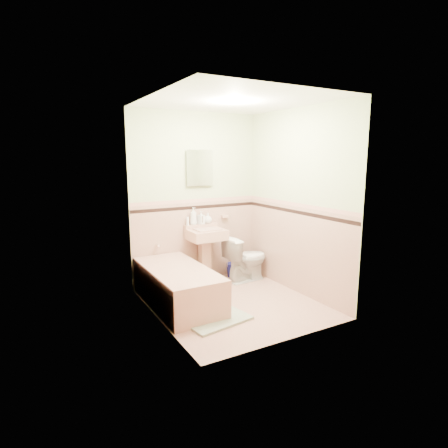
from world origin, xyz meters
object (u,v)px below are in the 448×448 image
soap_bottle_left (193,216)px  toilet (246,258)px  medicine_cabinet (199,168)px  soap_bottle_right (208,218)px  bathtub (178,287)px  bucket (233,270)px  shoe (214,314)px  soap_bottle_mid (201,217)px  sink (207,257)px

soap_bottle_left → toilet: 1.03m
medicine_cabinet → soap_bottle_right: (0.12, -0.03, -0.75)m
bathtub → bucket: (1.18, 0.61, -0.12)m
toilet → shoe: toilet is taller
soap_bottle_mid → toilet: bearing=-30.7°
bathtub → toilet: 1.32m
sink → soap_bottle_left: 0.63m
soap_bottle_left → soap_bottle_right: size_ratio=1.65×
sink → soap_bottle_mid: bearing=88.5°
soap_bottle_right → sink: bearing=-122.7°
soap_bottle_right → shoe: bearing=-114.5°
medicine_cabinet → soap_bottle_mid: bearing=-81.0°
soap_bottle_left → soap_bottle_mid: bearing=0.0°
soap_bottle_mid → shoe: bearing=-110.5°
bathtub → shoe: bathtub is taller
soap_bottle_left → bucket: size_ratio=1.20×
soap_bottle_mid → toilet: 0.92m
bathtub → soap_bottle_left: 1.19m
sink → bucket: (0.50, 0.08, -0.30)m
soap_bottle_left → shoe: (-0.37, -1.33, -0.94)m
soap_bottle_left → medicine_cabinet: bearing=13.9°
medicine_cabinet → bucket: medicine_cabinet is taller
medicine_cabinet → soap_bottle_mid: 0.73m
medicine_cabinet → soap_bottle_left: size_ratio=1.91×
medicine_cabinet → shoe: medicine_cabinet is taller
medicine_cabinet → sink: bearing=-90.0°
sink → soap_bottle_left: soap_bottle_left is taller
sink → shoe: 1.30m
shoe → sink: bearing=71.5°
bucket → toilet: bearing=-71.4°
soap_bottle_right → bucket: size_ratio=0.73×
soap_bottle_left → bucket: soap_bottle_left is taller
sink → medicine_cabinet: size_ratio=1.67×
soap_bottle_right → shoe: 1.71m
bathtub → soap_bottle_mid: bearing=46.0°
bathtub → medicine_cabinet: (0.68, 0.74, 1.47)m
bathtub → soap_bottle_mid: (0.68, 0.71, 0.74)m
bathtub → medicine_cabinet: medicine_cabinet is taller
toilet → soap_bottle_mid: bearing=54.7°
toilet → shoe: 1.49m
soap_bottle_right → bucket: soap_bottle_right is taller
sink → soap_bottle_mid: size_ratio=4.25×
soap_bottle_left → soap_bottle_right: soap_bottle_left is taller
sink → soap_bottle_mid: 0.59m
sink → soap_bottle_left: size_ratio=3.20×
sink → soap_bottle_left: (-0.12, 0.18, 0.59)m
shoe → soap_bottle_right: bearing=70.1°
soap_bottle_mid → bucket: size_ratio=0.90×
bathtub → medicine_cabinet: size_ratio=3.07×
toilet → soap_bottle_right: bearing=49.2°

